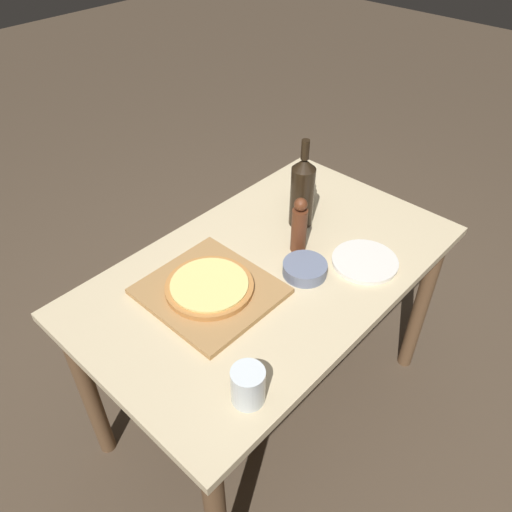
# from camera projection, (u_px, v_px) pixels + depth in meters

# --- Properties ---
(ground_plane) EXTENTS (12.00, 12.00, 0.00)m
(ground_plane) POSITION_uv_depth(u_px,v_px,m) (267.00, 400.00, 2.14)
(ground_plane) COLOR #4C3D2D
(dining_table) EXTENTS (0.77, 1.29, 0.77)m
(dining_table) POSITION_uv_depth(u_px,v_px,m) (270.00, 292.00, 1.72)
(dining_table) COLOR #CCB78E
(dining_table) RESTS_ON ground_plane
(cutting_board) EXTENTS (0.38, 0.36, 0.02)m
(cutting_board) POSITION_uv_depth(u_px,v_px,m) (210.00, 291.00, 1.54)
(cutting_board) COLOR #A87A47
(cutting_board) RESTS_ON dining_table
(pizza) EXTENTS (0.27, 0.27, 0.02)m
(pizza) POSITION_uv_depth(u_px,v_px,m) (209.00, 286.00, 1.53)
(pizza) COLOR #BC7A3D
(pizza) RESTS_ON cutting_board
(wine_bottle) EXTENTS (0.08, 0.08, 0.33)m
(wine_bottle) POSITION_uv_depth(u_px,v_px,m) (302.00, 191.00, 1.74)
(wine_bottle) COLOR black
(wine_bottle) RESTS_ON dining_table
(pepper_mill) EXTENTS (0.05, 0.05, 0.21)m
(pepper_mill) POSITION_uv_depth(u_px,v_px,m) (299.00, 226.00, 1.65)
(pepper_mill) COLOR #5B2D19
(pepper_mill) RESTS_ON dining_table
(wine_glass) EXTENTS (0.08, 0.08, 0.14)m
(wine_glass) POSITION_uv_depth(u_px,v_px,m) (304.00, 184.00, 1.85)
(wine_glass) COLOR silver
(wine_glass) RESTS_ON dining_table
(small_bowl) EXTENTS (0.14, 0.14, 0.04)m
(small_bowl) POSITION_uv_depth(u_px,v_px,m) (305.00, 269.00, 1.60)
(small_bowl) COLOR slate
(small_bowl) RESTS_ON dining_table
(drinking_tumbler) EXTENTS (0.09, 0.09, 0.11)m
(drinking_tumbler) POSITION_uv_depth(u_px,v_px,m) (248.00, 385.00, 1.23)
(drinking_tumbler) COLOR silver
(drinking_tumbler) RESTS_ON dining_table
(dinner_plate) EXTENTS (0.22, 0.22, 0.01)m
(dinner_plate) POSITION_uv_depth(u_px,v_px,m) (365.00, 261.00, 1.65)
(dinner_plate) COLOR silver
(dinner_plate) RESTS_ON dining_table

